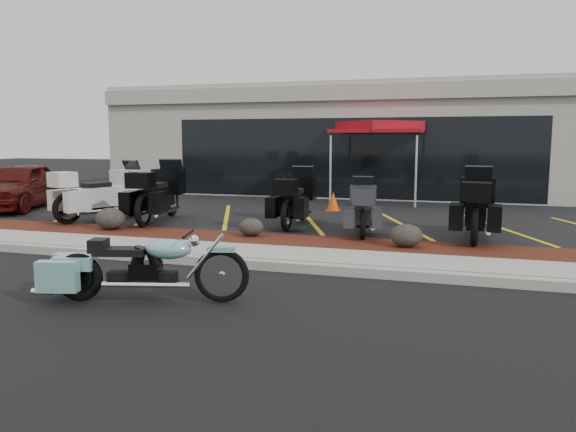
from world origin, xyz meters
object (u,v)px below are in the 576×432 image
(traffic_cone, at_px, (333,201))
(popup_canopy, at_px, (379,129))
(touring_white, at_px, (131,188))
(parked_car, at_px, (18,186))
(hero_cruiser, at_px, (222,267))

(traffic_cone, bearing_deg, popup_canopy, 72.65)
(touring_white, relative_size, traffic_cone, 4.83)
(popup_canopy, bearing_deg, traffic_cone, -106.78)
(touring_white, relative_size, popup_canopy, 0.88)
(touring_white, bearing_deg, parked_car, 104.82)
(touring_white, bearing_deg, hero_cruiser, -118.78)
(hero_cruiser, relative_size, parked_car, 0.69)
(touring_white, bearing_deg, popup_canopy, -25.47)
(touring_white, distance_m, traffic_cone, 5.39)
(touring_white, relative_size, parked_car, 0.64)
(hero_cruiser, xyz_separation_m, traffic_cone, (-0.45, 8.61, -0.06))
(hero_cruiser, distance_m, touring_white, 7.89)
(popup_canopy, bearing_deg, parked_car, -151.83)
(touring_white, bearing_deg, traffic_cone, -40.12)
(hero_cruiser, height_order, traffic_cone, hero_cruiser)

